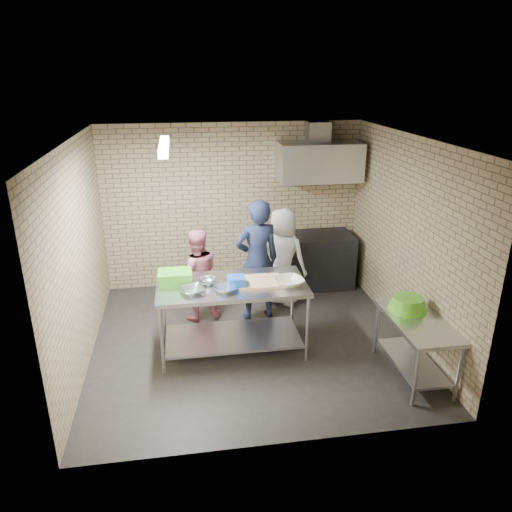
{
  "coord_description": "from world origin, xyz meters",
  "views": [
    {
      "loc": [
        -0.85,
        -5.76,
        3.47
      ],
      "look_at": [
        0.1,
        0.2,
        1.15
      ],
      "focal_mm": 34.25,
      "sensor_mm": 36.0,
      "label": 1
    }
  ],
  "objects_px": {
    "blue_tub": "(237,282)",
    "green_basin": "(408,304)",
    "woman_white": "(283,257)",
    "green_crate": "(175,277)",
    "side_counter": "(414,348)",
    "stove": "(316,260)",
    "woman_pink": "(197,275)",
    "prep_table": "(232,317)",
    "bottle_red": "(319,164)",
    "man_navy": "(257,260)",
    "bottle_green": "(343,164)"
  },
  "relations": [
    {
      "from": "prep_table",
      "to": "side_counter",
      "type": "xyz_separation_m",
      "value": [
        2.07,
        -0.92,
        -0.09
      ]
    },
    {
      "from": "green_basin",
      "to": "bottle_green",
      "type": "distance_m",
      "value": 2.98
    },
    {
      "from": "prep_table",
      "to": "side_counter",
      "type": "height_order",
      "value": "prep_table"
    },
    {
      "from": "bottle_red",
      "to": "woman_white",
      "type": "relative_size",
      "value": 0.12
    },
    {
      "from": "bottle_green",
      "to": "woman_pink",
      "type": "height_order",
      "value": "bottle_green"
    },
    {
      "from": "stove",
      "to": "man_navy",
      "type": "distance_m",
      "value": 1.59
    },
    {
      "from": "blue_tub",
      "to": "woman_pink",
      "type": "bearing_deg",
      "value": 113.62
    },
    {
      "from": "prep_table",
      "to": "bottle_green",
      "type": "bearing_deg",
      "value": 44.95
    },
    {
      "from": "woman_white",
      "to": "prep_table",
      "type": "bearing_deg",
      "value": 92.21
    },
    {
      "from": "man_navy",
      "to": "woman_white",
      "type": "distance_m",
      "value": 0.64
    },
    {
      "from": "blue_tub",
      "to": "woman_white",
      "type": "height_order",
      "value": "woman_white"
    },
    {
      "from": "green_crate",
      "to": "bottle_red",
      "type": "height_order",
      "value": "bottle_red"
    },
    {
      "from": "bottle_red",
      "to": "green_basin",
      "type": "bearing_deg",
      "value": -82.1
    },
    {
      "from": "green_basin",
      "to": "woman_pink",
      "type": "xyz_separation_m",
      "value": [
        -2.46,
        1.62,
        -0.15
      ]
    },
    {
      "from": "green_crate",
      "to": "green_basin",
      "type": "height_order",
      "value": "green_crate"
    },
    {
      "from": "side_counter",
      "to": "green_crate",
      "type": "xyz_separation_m",
      "value": [
        -2.77,
        1.04,
        0.65
      ]
    },
    {
      "from": "prep_table",
      "to": "woman_white",
      "type": "xyz_separation_m",
      "value": [
        0.93,
        1.26,
        0.3
      ]
    },
    {
      "from": "prep_table",
      "to": "bottle_red",
      "type": "distance_m",
      "value": 3.08
    },
    {
      "from": "stove",
      "to": "bottle_green",
      "type": "bearing_deg",
      "value": 28.07
    },
    {
      "from": "bottle_red",
      "to": "woman_white",
      "type": "distance_m",
      "value": 1.67
    },
    {
      "from": "prep_table",
      "to": "blue_tub",
      "type": "height_order",
      "value": "blue_tub"
    },
    {
      "from": "green_basin",
      "to": "man_navy",
      "type": "xyz_separation_m",
      "value": [
        -1.59,
        1.52,
        0.06
      ]
    },
    {
      "from": "bottle_green",
      "to": "woman_white",
      "type": "distance_m",
      "value": 1.87
    },
    {
      "from": "stove",
      "to": "bottle_red",
      "type": "xyz_separation_m",
      "value": [
        0.05,
        0.24,
        1.58
      ]
    },
    {
      "from": "stove",
      "to": "green_basin",
      "type": "relative_size",
      "value": 2.61
    },
    {
      "from": "blue_tub",
      "to": "green_basin",
      "type": "xyz_separation_m",
      "value": [
        2.0,
        -0.57,
        -0.17
      ]
    },
    {
      "from": "side_counter",
      "to": "bottle_green",
      "type": "xyz_separation_m",
      "value": [
        0.0,
        2.99,
        1.64
      ]
    },
    {
      "from": "bottle_green",
      "to": "woman_pink",
      "type": "bearing_deg",
      "value": -155.61
    },
    {
      "from": "prep_table",
      "to": "woman_pink",
      "type": "relative_size",
      "value": 1.36
    },
    {
      "from": "blue_tub",
      "to": "green_basin",
      "type": "height_order",
      "value": "blue_tub"
    },
    {
      "from": "prep_table",
      "to": "woman_white",
      "type": "relative_size",
      "value": 1.22
    },
    {
      "from": "blue_tub",
      "to": "bottle_red",
      "type": "bearing_deg",
      "value": 53.22
    },
    {
      "from": "bottle_green",
      "to": "man_navy",
      "type": "xyz_separation_m",
      "value": [
        -1.61,
        -1.22,
        -1.12
      ]
    },
    {
      "from": "bottle_red",
      "to": "man_navy",
      "type": "bearing_deg",
      "value": -134.64
    },
    {
      "from": "stove",
      "to": "blue_tub",
      "type": "distance_m",
      "value": 2.55
    },
    {
      "from": "woman_white",
      "to": "green_crate",
      "type": "bearing_deg",
      "value": 73.55
    },
    {
      "from": "prep_table",
      "to": "blue_tub",
      "type": "xyz_separation_m",
      "value": [
        0.05,
        -0.1,
        0.54
      ]
    },
    {
      "from": "stove",
      "to": "woman_pink",
      "type": "distance_m",
      "value": 2.22
    },
    {
      "from": "green_basin",
      "to": "woman_pink",
      "type": "bearing_deg",
      "value": 146.62
    },
    {
      "from": "woman_pink",
      "to": "green_crate",
      "type": "bearing_deg",
      "value": 63.76
    },
    {
      "from": "prep_table",
      "to": "side_counter",
      "type": "bearing_deg",
      "value": -24.06
    },
    {
      "from": "side_counter",
      "to": "green_basin",
      "type": "height_order",
      "value": "green_basin"
    },
    {
      "from": "side_counter",
      "to": "bottle_red",
      "type": "relative_size",
      "value": 6.67
    },
    {
      "from": "side_counter",
      "to": "prep_table",
      "type": "bearing_deg",
      "value": 155.94
    },
    {
      "from": "woman_pink",
      "to": "bottle_green",
      "type": "bearing_deg",
      "value": -162.23
    },
    {
      "from": "blue_tub",
      "to": "man_navy",
      "type": "distance_m",
      "value": 1.03
    },
    {
      "from": "stove",
      "to": "green_basin",
      "type": "xyz_separation_m",
      "value": [
        0.43,
        -2.5,
        0.38
      ]
    },
    {
      "from": "blue_tub",
      "to": "green_crate",
      "type": "bearing_deg",
      "value": 163.65
    },
    {
      "from": "side_counter",
      "to": "stove",
      "type": "xyz_separation_m",
      "value": [
        -0.45,
        2.75,
        0.08
      ]
    },
    {
      "from": "side_counter",
      "to": "blue_tub",
      "type": "relative_size",
      "value": 5.75
    }
  ]
}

